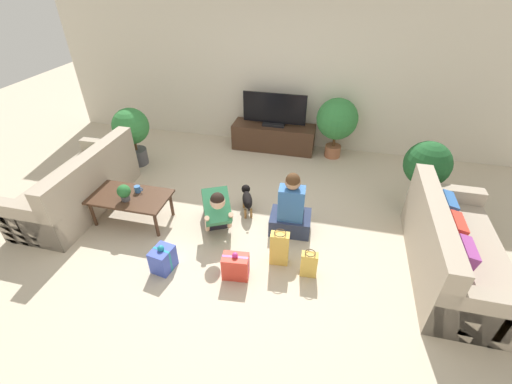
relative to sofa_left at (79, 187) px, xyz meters
The scene contains 19 objects.
ground_plane 2.43m from the sofa_left, ahead, with size 16.00×16.00×0.00m, color beige.
wall_back 3.74m from the sofa_left, 48.00° to the left, with size 8.40×0.06×2.60m.
sofa_left is the anchor object (origin of this frame).
sofa_right 4.83m from the sofa_left, ahead, with size 0.87×1.86×0.85m.
coffee_table 0.91m from the sofa_left, ahead, with size 1.03×0.57×0.40m.
tv_console 3.33m from the sofa_left, 45.59° to the left, with size 1.49×0.47×0.47m.
tv 3.36m from the sofa_left, 45.59° to the left, with size 1.13×0.20×0.59m.
potted_plant_back_right 4.16m from the sofa_left, 34.20° to the left, with size 0.70×0.70×1.06m.
potted_plant_corner_right 4.83m from the sofa_left, 13.60° to the left, with size 0.62×0.62×0.99m.
potted_plant_corner_left 1.33m from the sofa_left, 83.45° to the left, with size 0.59×0.59×0.99m.
person_kneeling 2.05m from the sofa_left, ahead, with size 0.61×0.79×0.74m.
person_sitting 2.99m from the sofa_left, ahead, with size 0.54×0.50×0.90m.
dog 2.38m from the sofa_left, ahead, with size 0.26×0.51×0.32m.
gift_box_a 2.64m from the sofa_left, 17.27° to the right, with size 0.31×0.22×0.35m.
gift_box_b 1.90m from the sofa_left, 27.28° to the right, with size 0.25×0.29×0.35m.
gift_bag_a 3.36m from the sofa_left, ahead, with size 0.19×0.13×0.34m.
gift_bag_b 2.99m from the sofa_left, ahead, with size 0.22×0.15×0.46m.
mug 0.97m from the sofa_left, ahead, with size 0.12×0.08×0.09m.
tabletop_plant 0.96m from the sofa_left, 14.80° to the right, with size 0.17×0.17×0.22m.
Camera 1 is at (0.94, -3.36, 3.00)m, focal length 24.00 mm.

